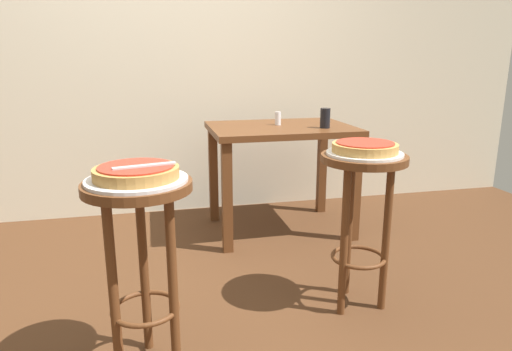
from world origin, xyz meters
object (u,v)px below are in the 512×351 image
at_px(stool_middle, 362,197).
at_px(pizza_server_knife, 145,166).
at_px(serving_plate_middle, 365,153).
at_px(cup_near_edge, 325,118).
at_px(serving_plate_foreground, 137,180).
at_px(pizza_middle, 365,147).
at_px(condiment_shaker, 278,118).
at_px(pizza_foreground, 136,172).
at_px(dining_table, 281,144).
at_px(stool_foreground, 140,234).

distance_m(stool_middle, pizza_server_knife, 1.03).
relative_size(serving_plate_middle, cup_near_edge, 2.69).
bearing_deg(serving_plate_foreground, cup_near_edge, 44.78).
relative_size(stool_middle, serving_plate_middle, 2.18).
relative_size(pizza_middle, condiment_shaker, 3.28).
distance_m(serving_plate_foreground, pizza_foreground, 0.03).
distance_m(serving_plate_middle, condiment_shaker, 1.12).
height_order(pizza_middle, dining_table, pizza_middle).
bearing_deg(pizza_server_knife, serving_plate_middle, 2.41).
xyz_separation_m(pizza_foreground, serving_plate_middle, (0.99, 0.24, -0.03)).
bearing_deg(serving_plate_foreground, pizza_foreground, 0.00).
bearing_deg(stool_foreground, pizza_server_knife, -33.69).
height_order(dining_table, condiment_shaker, condiment_shaker).
bearing_deg(pizza_foreground, stool_foreground, -90.00).
bearing_deg(pizza_foreground, condiment_shaker, 56.29).
relative_size(serving_plate_foreground, condiment_shaker, 4.03).
xyz_separation_m(serving_plate_middle, pizza_middle, (-0.00, 0.00, 0.03)).
xyz_separation_m(cup_near_edge, condiment_shaker, (-0.26, 0.20, -0.02)).
bearing_deg(serving_plate_middle, condiment_shaker, 94.65).
height_order(stool_middle, dining_table, stool_middle).
relative_size(stool_foreground, condiment_shaker, 8.38).
bearing_deg(cup_near_edge, serving_plate_middle, -100.54).
xyz_separation_m(cup_near_edge, pizza_server_knife, (-1.13, -1.17, 0.01)).
bearing_deg(pizza_foreground, stool_middle, 13.60).
relative_size(stool_foreground, stool_middle, 1.00).
bearing_deg(condiment_shaker, stool_middle, -85.35).
xyz_separation_m(stool_middle, serving_plate_middle, (-0.00, 0.00, 0.20)).
bearing_deg(condiment_shaker, dining_table, -79.04).
height_order(stool_foreground, pizza_foreground, pizza_foreground).
relative_size(pizza_foreground, cup_near_edge, 2.35).
height_order(serving_plate_middle, condiment_shaker, condiment_shaker).
bearing_deg(stool_foreground, dining_table, 55.16).
distance_m(stool_foreground, stool_middle, 1.02).
distance_m(serving_plate_foreground, cup_near_edge, 1.64).
bearing_deg(serving_plate_middle, stool_foreground, -166.40).
bearing_deg(dining_table, condiment_shaker, 100.96).
height_order(stool_foreground, cup_near_edge, cup_near_edge).
distance_m(cup_near_edge, pizza_server_knife, 1.63).
relative_size(stool_middle, cup_near_edge, 5.87).
height_order(pizza_middle, pizza_server_knife, pizza_server_knife).
bearing_deg(condiment_shaker, pizza_foreground, -123.71).
xyz_separation_m(pizza_middle, condiment_shaker, (-0.09, 1.11, -0.01)).
bearing_deg(pizza_middle, serving_plate_middle, 0.00).
bearing_deg(pizza_foreground, dining_table, 55.16).
height_order(pizza_middle, cup_near_edge, cup_near_edge).
distance_m(stool_foreground, pizza_server_knife, 0.26).
height_order(stool_foreground, condiment_shaker, condiment_shaker).
height_order(stool_middle, serving_plate_middle, serving_plate_middle).
height_order(stool_middle, pizza_middle, pizza_middle).
distance_m(pizza_foreground, dining_table, 1.60).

